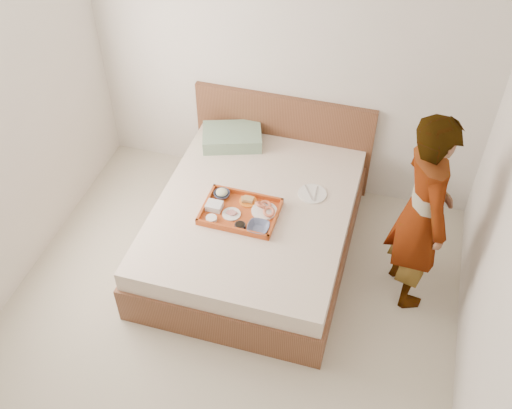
{
  "coord_description": "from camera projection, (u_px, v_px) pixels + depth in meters",
  "views": [
    {
      "loc": [
        1.0,
        -2.37,
        3.96
      ],
      "look_at": [
        0.05,
        0.9,
        0.65
      ],
      "focal_mm": 42.43,
      "sensor_mm": 36.0,
      "label": 1
    }
  ],
  "objects": [
    {
      "name": "person",
      "position": [
        422.0,
        213.0,
        4.38
      ],
      "size": [
        0.63,
        0.74,
        1.72
      ],
      "primitive_type": "imported",
      "rotation": [
        0.0,
        0.0,
        1.98
      ],
      "color": "white",
      "rests_on": "ground"
    },
    {
      "name": "plastic_tub",
      "position": [
        214.0,
        206.0,
        4.84
      ],
      "size": [
        0.13,
        0.11,
        0.05
      ],
      "primitive_type": "cube",
      "rotation": [
        0.0,
        0.0,
        -0.01
      ],
      "color": "silver",
      "rests_on": "tray"
    },
    {
      "name": "wall_right",
      "position": [
        506.0,
        289.0,
        3.33
      ],
      "size": [
        0.01,
        4.0,
        2.6
      ],
      "primitive_type": "cube",
      "color": "silver",
      "rests_on": "ground"
    },
    {
      "name": "tray",
      "position": [
        240.0,
        211.0,
        4.82
      ],
      "size": [
        0.61,
        0.44,
        0.05
      ],
      "primitive_type": "cube",
      "rotation": [
        0.0,
        0.0,
        -0.01
      ],
      "color": "#BA5019",
      "rests_on": "bed"
    },
    {
      "name": "dinner_plate",
      "position": [
        312.0,
        194.0,
        5.0
      ],
      "size": [
        0.28,
        0.28,
        0.01
      ],
      "primitive_type": "cylinder",
      "rotation": [
        0.0,
        0.0,
        0.23
      ],
      "color": "white",
      "rests_on": "bed"
    },
    {
      "name": "bed",
      "position": [
        254.0,
        228.0,
        5.09
      ],
      "size": [
        1.65,
        2.0,
        0.53
      ],
      "primitive_type": "cube",
      "color": "brown",
      "rests_on": "ground"
    },
    {
      "name": "salad_bowl",
      "position": [
        222.0,
        194.0,
        4.95
      ],
      "size": [
        0.13,
        0.13,
        0.04
      ],
      "primitive_type": "imported",
      "rotation": [
        0.0,
        0.0,
        -0.01
      ],
      "color": "#192045",
      "rests_on": "tray"
    },
    {
      "name": "meat_plate",
      "position": [
        231.0,
        214.0,
        4.81
      ],
      "size": [
        0.15,
        0.15,
        0.01
      ],
      "primitive_type": "cylinder",
      "rotation": [
        0.0,
        0.0,
        -0.01
      ],
      "color": "white",
      "rests_on": "tray"
    },
    {
      "name": "navy_bowl_big",
      "position": [
        258.0,
        227.0,
        4.68
      ],
      "size": [
        0.17,
        0.17,
        0.04
      ],
      "primitive_type": "imported",
      "rotation": [
        0.0,
        0.0,
        -0.01
      ],
      "color": "#192045",
      "rests_on": "tray"
    },
    {
      "name": "wall_back",
      "position": [
        287.0,
        60.0,
        5.06
      ],
      "size": [
        3.5,
        0.01,
        2.6
      ],
      "primitive_type": "cube",
      "color": "silver",
      "rests_on": "ground"
    },
    {
      "name": "cheese_round",
      "position": [
        211.0,
        219.0,
        4.76
      ],
      "size": [
        0.09,
        0.09,
        0.03
      ],
      "primitive_type": "cylinder",
      "rotation": [
        0.0,
        0.0,
        -0.01
      ],
      "color": "white",
      "rests_on": "tray"
    },
    {
      "name": "headboard",
      "position": [
        283.0,
        140.0,
        5.61
      ],
      "size": [
        1.65,
        0.06,
        0.95
      ],
      "primitive_type": "cube",
      "color": "brown",
      "rests_on": "ground"
    },
    {
      "name": "ground",
      "position": [
        217.0,
        344.0,
        4.59
      ],
      "size": [
        3.5,
        4.0,
        0.01
      ],
      "primitive_type": "cube",
      "color": "beige",
      "rests_on": "ground"
    },
    {
      "name": "prawn_plate",
      "position": [
        264.0,
        211.0,
        4.83
      ],
      "size": [
        0.21,
        0.21,
        0.01
      ],
      "primitive_type": "cylinder",
      "rotation": [
        0.0,
        0.0,
        -0.01
      ],
      "color": "white",
      "rests_on": "tray"
    },
    {
      "name": "pillow",
      "position": [
        232.0,
        137.0,
        5.45
      ],
      "size": [
        0.61,
        0.51,
        0.13
      ],
      "primitive_type": "cube",
      "rotation": [
        0.0,
        0.0,
        0.33
      ],
      "color": "gray",
      "rests_on": "bed"
    },
    {
      "name": "bread_plate",
      "position": [
        248.0,
        201.0,
        4.91
      ],
      "size": [
        0.15,
        0.15,
        0.01
      ],
      "primitive_type": "cylinder",
      "rotation": [
        0.0,
        0.0,
        -0.01
      ],
      "color": "orange",
      "rests_on": "tray"
    },
    {
      "name": "sauce_dish",
      "position": [
        240.0,
        226.0,
        4.7
      ],
      "size": [
        0.09,
        0.09,
        0.03
      ],
      "primitive_type": "cylinder",
      "rotation": [
        0.0,
        0.0,
        -0.01
      ],
      "color": "black",
      "rests_on": "tray"
    },
    {
      "name": "ceiling",
      "position": [
        191.0,
        29.0,
        2.78
      ],
      "size": [
        3.5,
        4.0,
        0.01
      ],
      "primitive_type": "cube",
      "color": "white",
      "rests_on": "ground"
    }
  ]
}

